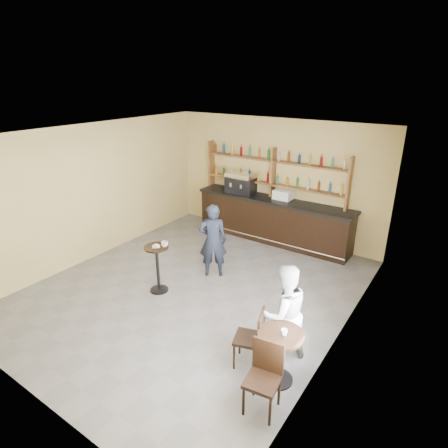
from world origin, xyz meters
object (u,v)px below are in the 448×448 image
Objects in this scene: pastry_case at (283,196)px; pedestal_table at (158,269)px; man_main at (213,241)px; chair_west at (248,338)px; cafe_table at (279,357)px; patron_second at (283,313)px; chair_south at (262,381)px; bar_counter at (273,220)px; espresso_machine at (241,183)px.

pedestal_table is at bearing -112.88° from pastry_case.
man_main reaches higher than chair_west.
patron_second is (-0.20, 0.50, 0.39)m from cafe_table.
pastry_case is 4.44m from patron_second.
patron_second is (2.43, -1.51, -0.03)m from man_main.
pastry_case is 5.58m from chair_south.
bar_counter reaches higher than chair_west.
bar_counter is 1.33m from espresso_machine.
man_main is (-0.47, -2.44, -0.48)m from pastry_case.
patron_second is at bearing -60.59° from bar_counter.
chair_south is (2.22, -5.05, -0.82)m from pastry_case.
pedestal_table is 1.06× the size of chair_west.
man_main reaches higher than chair_south.
chair_west is at bearing 174.81° from cafe_table.
man_main is 2.89m from chair_west.
chair_west is (2.62, -0.78, -0.03)m from pedestal_table.
chair_south is at bearing 24.49° from chair_west.
bar_counter is 4.35× the size of chair_south.
cafe_table is at bearing -61.38° from bar_counter.
patron_second reaches higher than chair_south.
chair_west is (2.09, -1.96, -0.36)m from man_main.
pastry_case is (0.26, 0.00, 0.73)m from bar_counter.
chair_south is at bearing -23.94° from pedestal_table.
espresso_machine is (-1.02, 0.00, 0.86)m from bar_counter.
chair_west is at bearing -1.33° from patron_second.
bar_counter is 5.08m from cafe_table.
pedestal_table is at bearing -124.80° from chair_west.
man_main is 3.76m from chair_south.
cafe_table is (2.64, -2.01, -0.42)m from man_main.
espresso_machine is 5.15m from patron_second.
patron_second is at bearing 94.91° from chair_south.
man_main is 2.00× the size of cafe_table.
man_main reaches higher than bar_counter.
espresso_machine is 0.48× the size of patron_second.
cafe_table is 0.84× the size of chair_south.
pastry_case is 0.47× the size of pedestal_table.
pedestal_table is 3.28m from cafe_table.
pedestal_table is at bearing 148.05° from chair_south.
chair_west is at bearing -16.58° from pedestal_table.
chair_west is at bearing -63.49° from espresso_machine.
patron_second reaches higher than cafe_table.
bar_counter is 4.53× the size of chair_west.
pastry_case reaches higher than bar_counter.
man_main is 1.04× the size of patron_second.
man_main reaches higher than patron_second.
bar_counter is at bearing -6.82° from espresso_machine.
pedestal_table is at bearing -92.52° from espresso_machine.
espresso_machine is at bearing 172.62° from pastry_case.
pastry_case is 3.84m from pedestal_table.
espresso_machine is 6.22m from chair_south.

